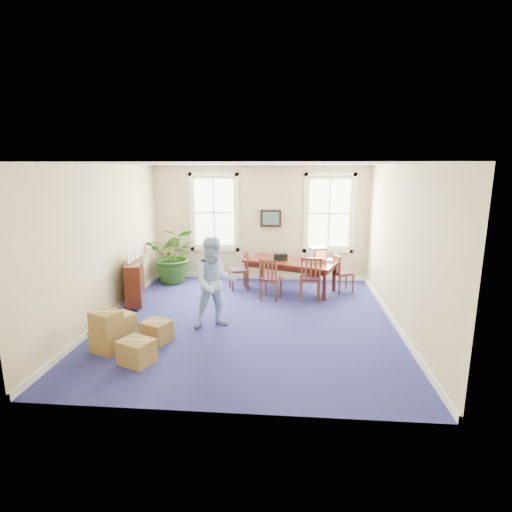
# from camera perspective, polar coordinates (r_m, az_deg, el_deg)

# --- Properties ---
(floor) EXTENTS (6.50, 6.50, 0.00)m
(floor) POSITION_cam_1_polar(r_m,az_deg,el_deg) (8.48, -1.02, -9.14)
(floor) COLOR navy
(floor) RESTS_ON ground
(ceiling) EXTENTS (6.50, 6.50, 0.00)m
(ceiling) POSITION_cam_1_polar(r_m,az_deg,el_deg) (7.88, -1.11, 13.01)
(ceiling) COLOR white
(ceiling) RESTS_ON ground
(wall_back) EXTENTS (6.50, 0.00, 6.50)m
(wall_back) POSITION_cam_1_polar(r_m,az_deg,el_deg) (11.23, 0.61, 4.69)
(wall_back) COLOR #C2B488
(wall_back) RESTS_ON ground
(wall_front) EXTENTS (6.50, 0.00, 6.50)m
(wall_front) POSITION_cam_1_polar(r_m,az_deg,el_deg) (4.91, -4.91, -5.73)
(wall_front) COLOR #C2B488
(wall_front) RESTS_ON ground
(wall_left) EXTENTS (0.00, 6.50, 6.50)m
(wall_left) POSITION_cam_1_polar(r_m,az_deg,el_deg) (8.85, -20.78, 1.73)
(wall_left) COLOR #C2B488
(wall_left) RESTS_ON ground
(wall_right) EXTENTS (0.00, 6.50, 6.50)m
(wall_right) POSITION_cam_1_polar(r_m,az_deg,el_deg) (8.29, 20.04, 1.10)
(wall_right) COLOR #C2B488
(wall_right) RESTS_ON ground
(baseboard_back) EXTENTS (6.00, 0.04, 0.12)m
(baseboard_back) POSITION_cam_1_polar(r_m,az_deg,el_deg) (11.51, 0.58, -2.95)
(baseboard_back) COLOR white
(baseboard_back) RESTS_ON ground
(baseboard_left) EXTENTS (0.04, 6.50, 0.12)m
(baseboard_left) POSITION_cam_1_polar(r_m,az_deg,el_deg) (9.23, -19.87, -7.70)
(baseboard_left) COLOR white
(baseboard_left) RESTS_ON ground
(baseboard_right) EXTENTS (0.04, 6.50, 0.12)m
(baseboard_right) POSITION_cam_1_polar(r_m,az_deg,el_deg) (8.70, 19.09, -8.88)
(baseboard_right) COLOR white
(baseboard_right) RESTS_ON ground
(window_left) EXTENTS (1.40, 0.12, 2.20)m
(window_left) POSITION_cam_1_polar(r_m,az_deg,el_deg) (11.34, -6.00, 6.22)
(window_left) COLOR white
(window_left) RESTS_ON ground
(window_right) EXTENTS (1.40, 0.12, 2.20)m
(window_right) POSITION_cam_1_polar(r_m,az_deg,el_deg) (11.20, 10.41, 6.01)
(window_right) COLOR white
(window_right) RESTS_ON ground
(wall_picture) EXTENTS (0.58, 0.06, 0.48)m
(wall_picture) POSITION_cam_1_polar(r_m,az_deg,el_deg) (11.14, 2.14, 5.40)
(wall_picture) COLOR black
(wall_picture) RESTS_ON ground
(conference_table) EXTENTS (2.53, 1.83, 0.78)m
(conference_table) POSITION_cam_1_polar(r_m,az_deg,el_deg) (10.43, 4.92, -2.75)
(conference_table) COLOR #41180F
(conference_table) RESTS_ON ground
(crt_tv) EXTENTS (0.53, 0.55, 0.36)m
(crt_tv) POSITION_cam_1_polar(r_m,az_deg,el_deg) (10.37, 8.73, 0.31)
(crt_tv) COLOR #B7B7BC
(crt_tv) RESTS_ON conference_table
(game_console) EXTENTS (0.24, 0.27, 0.06)m
(game_console) POSITION_cam_1_polar(r_m,az_deg,el_deg) (10.38, 10.45, -0.60)
(game_console) COLOR white
(game_console) RESTS_ON conference_table
(equipment_bag) EXTENTS (0.37, 0.27, 0.18)m
(equipment_bag) POSITION_cam_1_polar(r_m,az_deg,el_deg) (10.36, 3.52, -0.09)
(equipment_bag) COLOR black
(equipment_bag) RESTS_ON conference_table
(chair_near_left) EXTENTS (0.56, 0.56, 1.02)m
(chair_near_left) POSITION_cam_1_polar(r_m,az_deg,el_deg) (9.65, 2.14, -3.27)
(chair_near_left) COLOR maroon
(chair_near_left) RESTS_ON ground
(chair_near_right) EXTENTS (0.49, 0.49, 1.09)m
(chair_near_right) POSITION_cam_1_polar(r_m,az_deg,el_deg) (9.65, 7.74, -3.15)
(chair_near_right) COLOR maroon
(chair_near_right) RESTS_ON ground
(chair_end_left) EXTENTS (0.57, 0.57, 1.00)m
(chair_end_left) POSITION_cam_1_polar(r_m,az_deg,el_deg) (10.48, -2.53, -2.02)
(chair_end_left) COLOR maroon
(chair_end_left) RESTS_ON ground
(chair_end_right) EXTENTS (0.55, 0.55, 0.96)m
(chair_end_right) POSITION_cam_1_polar(r_m,az_deg,el_deg) (10.50, 12.37, -2.39)
(chair_end_right) COLOR maroon
(chair_end_right) RESTS_ON ground
(man) EXTENTS (1.07, 0.95, 1.82)m
(man) POSITION_cam_1_polar(r_m,az_deg,el_deg) (7.94, -5.90, -3.82)
(man) COLOR #9DC0F2
(man) RESTS_ON ground
(credenza) EXTENTS (0.67, 1.26, 0.95)m
(credenza) POSITION_cam_1_polar(r_m,az_deg,el_deg) (9.73, -16.90, -3.88)
(credenza) COLOR #41180F
(credenza) RESTS_ON ground
(brochure_rack) EXTENTS (0.35, 0.63, 0.28)m
(brochure_rack) POSITION_cam_1_polar(r_m,az_deg,el_deg) (9.57, -17.04, -0.36)
(brochure_rack) COLOR #99999E
(brochure_rack) RESTS_ON credenza
(potted_plant) EXTENTS (1.48, 1.31, 1.55)m
(potted_plant) POSITION_cam_1_polar(r_m,az_deg,el_deg) (11.21, -11.58, 0.13)
(potted_plant) COLOR #1E4514
(potted_plant) RESTS_ON ground
(cardboard_boxes) EXTENTS (1.74, 1.74, 0.76)m
(cardboard_boxes) POSITION_cam_1_polar(r_m,az_deg,el_deg) (7.47, -18.89, -9.80)
(cardboard_boxes) COLOR olive
(cardboard_boxes) RESTS_ON ground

